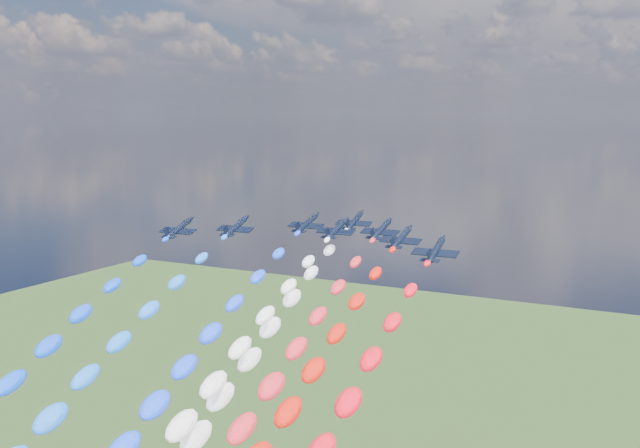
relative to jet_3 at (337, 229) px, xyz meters
The scene contains 10 objects.
jet_0 37.15m from the jet_3, 153.77° to the right, with size 9.28×12.44×2.74m, color black, non-canonical shape.
jet_1 24.29m from the jet_3, 161.41° to the right, with size 9.28×12.44×2.74m, color black, non-canonical shape.
jet_2 11.73m from the jet_3, 154.73° to the left, with size 9.28×12.44×2.74m, color black, non-canonical shape.
trail_2 67.05m from the jet_3, 100.29° to the right, with size 5.66×122.60×64.40m, color #1A41FF, non-canonical shape.
jet_3 is the anchor object (origin of this frame).
jet_4 14.44m from the jet_3, 98.14° to the left, with size 9.28×12.44×2.74m, color black, non-canonical shape.
trail_4 58.21m from the jet_3, 92.38° to the right, with size 5.66×122.60×64.40m, color white, non-canonical shape.
jet_5 10.36m from the jet_3, 23.59° to the left, with size 9.28×12.44×2.74m, color black, non-canonical shape.
jet_6 18.61m from the jet_3, 14.80° to the right, with size 9.28×12.44×2.74m, color black, non-canonical shape.
jet_7 33.19m from the jet_3, 27.39° to the right, with size 9.28×12.44×2.74m, color black, non-canonical shape.
Camera 1 is at (77.52, -145.04, 137.35)m, focal length 42.05 mm.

